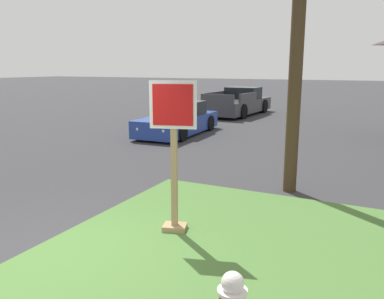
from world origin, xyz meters
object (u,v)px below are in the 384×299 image
(stop_sign, at_px, (174,160))
(manhole_cover, at_px, (196,191))
(pickup_truck_charcoal, at_px, (238,103))
(parked_sedan_blue, at_px, (178,120))

(stop_sign, height_order, manhole_cover, stop_sign)
(stop_sign, xyz_separation_m, pickup_truck_charcoal, (-4.55, 15.59, -0.60))
(stop_sign, relative_size, parked_sedan_blue, 0.53)
(stop_sign, distance_m, parked_sedan_blue, 9.58)
(manhole_cover, relative_size, pickup_truck_charcoal, 0.13)
(manhole_cover, bearing_deg, parked_sedan_blue, 121.30)
(stop_sign, xyz_separation_m, manhole_cover, (-0.66, 2.16, -1.20))
(pickup_truck_charcoal, bearing_deg, manhole_cover, -73.86)
(parked_sedan_blue, bearing_deg, manhole_cover, -58.70)
(stop_sign, bearing_deg, pickup_truck_charcoal, 106.28)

